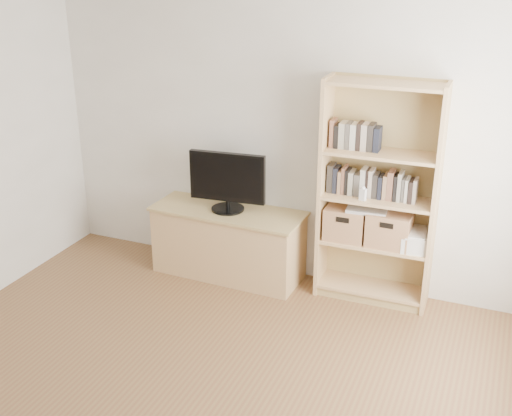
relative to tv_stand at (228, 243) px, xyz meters
The scene contains 12 objects.
back_wall 1.14m from the tv_stand, 26.45° to the left, with size 4.50×0.02×2.60m, color beige.
ceiling 3.25m from the tv_stand, 77.33° to the right, with size 4.50×5.00×0.01m, color white.
tv_stand is the anchor object (origin of this frame).
bookshelf 1.47m from the tv_stand, ahead, with size 0.95×0.34×1.89m, color tan.
television 0.60m from the tv_stand, ahead, with size 0.69×0.05×0.54m, color black.
books_row_mid 1.51m from the tv_stand, ahead, with size 0.75×0.15×0.20m, color #2F2A27.
books_row_upper 1.57m from the tv_stand, ahead, with size 0.38×0.14×0.20m, color #2F2A27.
baby_monitor 1.39m from the tv_stand, ahead, with size 0.05×0.03×0.10m, color white.
basket_left 1.13m from the tv_stand, ahead, with size 0.34×0.28×0.28m, color #9D6B46.
basket_right 1.48m from the tv_stand, ahead, with size 0.35×0.29×0.29m, color #9D6B46.
laptop 1.34m from the tv_stand, ahead, with size 0.33×0.23×0.03m, color silver.
magazine_stack 1.67m from the tv_stand, ahead, with size 0.20×0.29×0.13m, color silver.
Camera 1 is at (1.76, -2.56, 2.83)m, focal length 45.00 mm.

